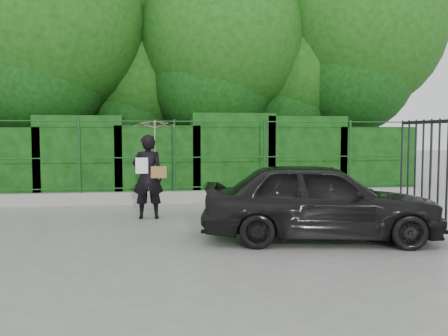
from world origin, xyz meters
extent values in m
plane|color=gray|center=(0.00, 0.00, 0.00)|extent=(80.00, 80.00, 0.00)
cube|color=#9E9E99|center=(0.00, 4.50, 0.15)|extent=(14.00, 0.25, 0.30)
cylinder|color=#15431A|center=(-1.90, 4.50, 1.20)|extent=(0.06, 0.06, 1.80)
cylinder|color=#15431A|center=(0.40, 4.50, 1.20)|extent=(0.06, 0.06, 1.80)
cylinder|color=#15431A|center=(2.70, 4.50, 1.20)|extent=(0.06, 0.06, 1.80)
cylinder|color=#15431A|center=(5.00, 4.50, 1.20)|extent=(0.06, 0.06, 1.80)
cylinder|color=#15431A|center=(7.30, 4.50, 1.20)|extent=(0.06, 0.06, 1.80)
cylinder|color=#15431A|center=(0.00, 4.50, 0.40)|extent=(13.60, 0.03, 0.03)
cylinder|color=#15431A|center=(0.00, 4.50, 1.15)|extent=(13.60, 0.03, 0.03)
cylinder|color=#15431A|center=(0.00, 4.50, 2.05)|extent=(13.60, 0.03, 0.03)
cube|color=black|center=(-4.00, 5.50, 0.95)|extent=(2.20, 1.20, 1.91)
cube|color=black|center=(-2.00, 5.50, 1.10)|extent=(2.20, 1.20, 2.20)
cube|color=black|center=(0.00, 5.50, 0.98)|extent=(2.20, 1.20, 1.95)
cube|color=black|center=(2.00, 5.50, 1.14)|extent=(2.20, 1.20, 2.29)
cube|color=black|center=(4.00, 5.50, 1.11)|extent=(2.20, 1.20, 2.21)
cube|color=black|center=(6.00, 5.50, 0.96)|extent=(2.20, 1.20, 1.93)
cylinder|color=black|center=(-3.00, 7.20, 2.25)|extent=(0.36, 0.36, 4.50)
sphere|color=#14470F|center=(-3.00, 7.20, 4.95)|extent=(5.40, 5.40, 5.40)
cylinder|color=black|center=(-0.50, 8.50, 1.62)|extent=(0.36, 0.36, 3.25)
sphere|color=#14470F|center=(-0.50, 8.50, 3.58)|extent=(3.90, 3.90, 3.90)
cylinder|color=black|center=(2.00, 7.50, 2.12)|extent=(0.36, 0.36, 4.25)
sphere|color=#14470F|center=(2.00, 7.50, 4.68)|extent=(5.10, 5.10, 5.10)
cylinder|color=black|center=(4.50, 8.20, 1.75)|extent=(0.36, 0.36, 3.50)
sphere|color=#14470F|center=(4.50, 8.20, 3.85)|extent=(4.20, 4.20, 4.20)
cylinder|color=black|center=(6.50, 7.80, 2.38)|extent=(0.36, 0.36, 4.75)
sphere|color=#14470F|center=(6.50, 7.80, 5.23)|extent=(5.70, 5.70, 5.70)
cube|color=#24242A|center=(4.60, -0.05, 0.15)|extent=(0.05, 2.00, 0.06)
cube|color=#24242A|center=(4.60, -0.05, 1.95)|extent=(0.05, 2.00, 0.06)
cylinder|color=#24242A|center=(4.60, -0.50, 1.05)|extent=(0.04, 0.04, 1.90)
cylinder|color=#24242A|center=(4.60, -0.25, 1.05)|extent=(0.04, 0.04, 1.90)
cylinder|color=#24242A|center=(4.60, 0.00, 1.05)|extent=(0.04, 0.04, 1.90)
cylinder|color=#24242A|center=(4.60, 0.25, 1.05)|extent=(0.04, 0.04, 1.90)
cylinder|color=#24242A|center=(4.60, 0.50, 1.05)|extent=(0.04, 0.04, 1.90)
cylinder|color=#24242A|center=(4.60, 0.75, 1.05)|extent=(0.04, 0.04, 1.90)
cylinder|color=#24242A|center=(4.60, 1.00, 1.05)|extent=(0.04, 0.04, 1.90)
imported|color=black|center=(-0.24, 2.33, 0.86)|extent=(0.64, 0.43, 1.73)
imported|color=#FFC5C7|center=(-0.09, 2.38, 1.65)|extent=(0.86, 0.88, 0.79)
cube|color=olive|center=(-0.02, 2.25, 0.96)|extent=(0.32, 0.15, 0.24)
cube|color=white|center=(-0.36, 2.21, 1.10)|extent=(0.25, 0.02, 0.32)
imported|color=black|center=(2.56, -0.18, 0.65)|extent=(4.06, 2.22, 1.31)
camera|label=1|loc=(-0.17, -7.98, 1.76)|focal=40.00mm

